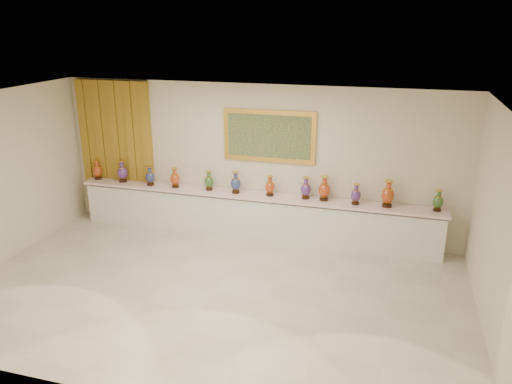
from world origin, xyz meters
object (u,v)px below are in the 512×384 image
at_px(vase_0, 97,171).
at_px(vase_1, 122,172).
at_px(vase_2, 150,177).
at_px(counter, 253,216).

relative_size(vase_0, vase_1, 0.90).
relative_size(vase_1, vase_2, 1.15).
distance_m(counter, vase_1, 2.92).
xyz_separation_m(counter, vase_1, (-2.84, -0.01, 0.67)).
distance_m(vase_1, vase_2, 0.67).
relative_size(counter, vase_2, 18.11).
bearing_deg(counter, vase_2, -178.52).
bearing_deg(counter, vase_1, -179.85).
bearing_deg(vase_1, vase_0, 178.27).
height_order(counter, vase_0, vase_0).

